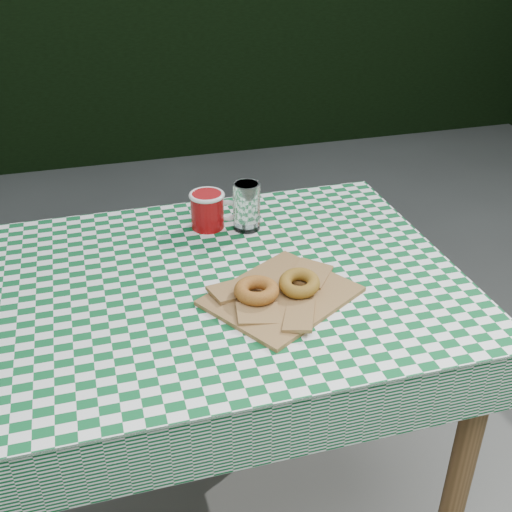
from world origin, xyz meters
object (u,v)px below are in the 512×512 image
(table, at_px, (195,406))
(drinking_glass, at_px, (247,206))
(coffee_mug, at_px, (207,210))
(paper_bag, at_px, (281,295))

(table, bearing_deg, drinking_glass, 48.03)
(coffee_mug, relative_size, drinking_glass, 1.35)
(table, xyz_separation_m, paper_bag, (0.19, -0.11, 0.39))
(table, bearing_deg, coffee_mug, 68.07)
(drinking_glass, bearing_deg, table, -131.73)
(coffee_mug, bearing_deg, drinking_glass, -3.19)
(paper_bag, xyz_separation_m, coffee_mug, (-0.09, 0.38, 0.04))
(table, distance_m, drinking_glass, 0.54)
(table, bearing_deg, paper_bag, -30.97)
(coffee_mug, height_order, drinking_glass, drinking_glass)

